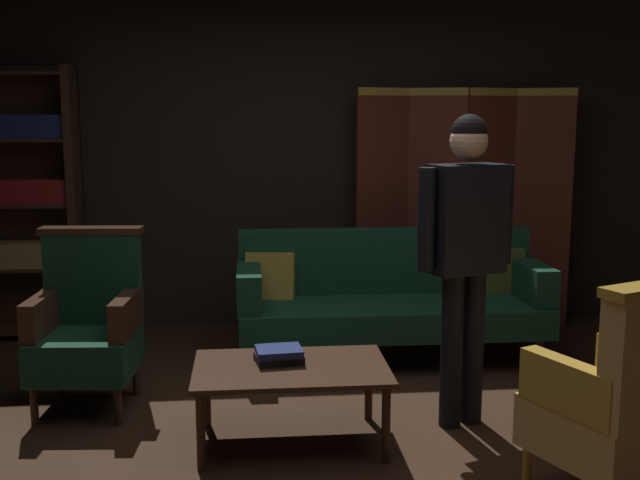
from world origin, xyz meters
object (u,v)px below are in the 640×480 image
at_px(folding_screen, 463,204).
at_px(book_black_cloth, 279,358).
at_px(coffee_table, 291,374).
at_px(bookshelf, 19,200).
at_px(armchair_gilt_accent, 621,400).
at_px(velvet_couch, 389,294).
at_px(armchair_wing_left, 88,325).
at_px(book_navy_cloth, 279,351).
at_px(standing_figure, 465,242).

xyz_separation_m(folding_screen, book_black_cloth, (-1.56, -2.10, -0.54)).
xyz_separation_m(folding_screen, coffee_table, (-1.50, -2.16, -0.61)).
height_order(bookshelf, armchair_gilt_accent, bookshelf).
height_order(armchair_gilt_accent, book_black_cloth, armchair_gilt_accent).
bearing_deg(book_black_cloth, velvet_couch, 58.22).
distance_m(armchair_gilt_accent, armchair_wing_left, 2.90).
height_order(velvet_couch, book_black_cloth, velvet_couch).
xyz_separation_m(bookshelf, coffee_table, (1.93, -2.15, -0.69)).
bearing_deg(armchair_gilt_accent, folding_screen, 87.47).
distance_m(bookshelf, book_navy_cloth, 2.86).
bearing_deg(book_navy_cloth, standing_figure, 5.96).
bearing_deg(velvet_couch, standing_figure, -81.85).
distance_m(folding_screen, standing_figure, 2.07).
distance_m(velvet_couch, coffee_table, 1.60).
relative_size(folding_screen, book_black_cloth, 7.92).
distance_m(velvet_couch, book_black_cloth, 1.58).
xyz_separation_m(book_black_cloth, book_navy_cloth, (0.00, 0.00, 0.04)).
height_order(armchair_wing_left, book_navy_cloth, armchair_wing_left).
relative_size(folding_screen, armchair_wing_left, 1.83).
bearing_deg(folding_screen, armchair_wing_left, -150.13).
xyz_separation_m(velvet_couch, armchair_gilt_accent, (0.60, -2.20, 0.04)).
height_order(standing_figure, book_navy_cloth, standing_figure).
relative_size(folding_screen, velvet_couch, 0.90).
distance_m(armchair_gilt_accent, book_navy_cloth, 1.67).
relative_size(velvet_couch, book_navy_cloth, 9.04).
height_order(folding_screen, coffee_table, folding_screen).
bearing_deg(coffee_table, velvet_couch, 61.21).
height_order(armchair_wing_left, standing_figure, standing_figure).
height_order(folding_screen, book_black_cloth, folding_screen).
xyz_separation_m(armchair_wing_left, standing_figure, (2.10, -0.47, 0.54)).
height_order(bookshelf, velvet_couch, bookshelf).
distance_m(armchair_gilt_accent, standing_figure, 1.18).
relative_size(coffee_table, armchair_wing_left, 0.96).
bearing_deg(bookshelf, armchair_gilt_accent, -41.71).
height_order(velvet_couch, coffee_table, velvet_couch).
bearing_deg(book_navy_cloth, velvet_couch, 58.22).
xyz_separation_m(armchair_gilt_accent, armchair_wing_left, (-2.52, 1.43, 0.00)).
xyz_separation_m(armchair_gilt_accent, book_black_cloth, (-1.43, 0.85, -0.05)).
bearing_deg(bookshelf, armchair_wing_left, -62.58).
relative_size(standing_figure, book_navy_cloth, 7.26).
height_order(armchair_gilt_accent, armchair_wing_left, same).
bearing_deg(bookshelf, folding_screen, 0.24).
bearing_deg(velvet_couch, coffee_table, -118.79).
xyz_separation_m(velvet_couch, standing_figure, (0.18, -1.24, 0.57)).
bearing_deg(folding_screen, book_navy_cloth, -126.62).
xyz_separation_m(folding_screen, armchair_wing_left, (-2.65, -1.52, -0.50)).
height_order(coffee_table, standing_figure, standing_figure).
bearing_deg(velvet_couch, armchair_wing_left, -158.33).
height_order(coffee_table, book_navy_cloth, book_navy_cloth).
height_order(velvet_couch, standing_figure, standing_figure).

